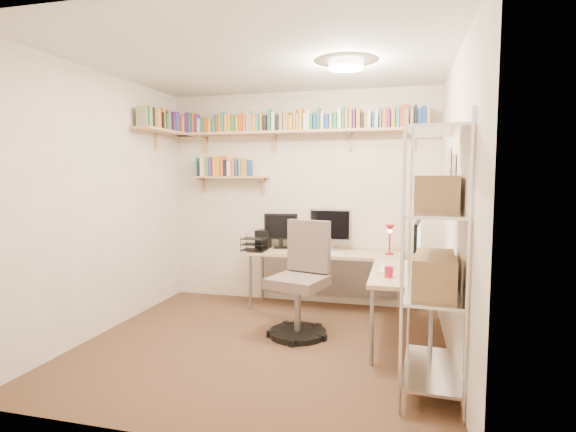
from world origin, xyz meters
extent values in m
plane|color=#47321E|center=(0.00, 0.00, 0.00)|extent=(3.20, 3.20, 0.00)
cube|color=beige|center=(0.00, 1.50, 1.25)|extent=(3.20, 0.04, 2.50)
cube|color=beige|center=(-1.60, 0.00, 1.25)|extent=(0.04, 3.00, 2.50)
cube|color=beige|center=(1.60, 0.00, 1.25)|extent=(0.04, 3.00, 2.50)
cube|color=beige|center=(0.00, -1.50, 1.25)|extent=(3.20, 0.04, 2.50)
cube|color=silver|center=(0.00, 0.00, 2.50)|extent=(3.20, 3.00, 0.04)
cube|color=white|center=(1.59, 0.55, 1.55)|extent=(0.01, 0.30, 0.42)
cube|color=silver|center=(1.59, 0.15, 1.50)|extent=(0.01, 0.28, 0.38)
cylinder|color=#FFEAC6|center=(0.70, 0.20, 2.46)|extent=(0.30, 0.30, 0.06)
cube|color=tan|center=(0.00, 1.38, 2.02)|extent=(3.05, 0.25, 0.03)
cube|color=tan|center=(-1.48, 0.95, 2.02)|extent=(0.25, 1.00, 0.03)
cube|color=tan|center=(-0.85, 1.40, 1.50)|extent=(0.95, 0.20, 0.02)
cube|color=tan|center=(-1.20, 1.44, 1.95)|extent=(0.03, 0.20, 0.20)
cube|color=tan|center=(-0.30, 1.44, 1.95)|extent=(0.03, 0.20, 0.20)
cube|color=tan|center=(0.60, 1.44, 1.95)|extent=(0.03, 0.20, 0.20)
cube|color=tan|center=(1.30, 1.44, 1.95)|extent=(0.03, 0.20, 0.20)
cube|color=orange|center=(-1.47, 1.38, 2.12)|extent=(0.02, 0.14, 0.18)
cube|color=#1D4599|center=(-1.42, 1.38, 2.15)|extent=(0.04, 0.13, 0.22)
cube|color=#69217E|center=(-1.37, 1.38, 2.16)|extent=(0.04, 0.13, 0.25)
cube|color=teal|center=(-1.33, 1.38, 2.16)|extent=(0.02, 0.14, 0.24)
cube|color=orange|center=(-1.29, 1.38, 2.16)|extent=(0.03, 0.12, 0.24)
cube|color=#69217E|center=(-1.26, 1.38, 2.15)|extent=(0.03, 0.11, 0.22)
cube|color=silver|center=(-1.21, 1.38, 2.12)|extent=(0.04, 0.13, 0.17)
cube|color=#297B47|center=(-1.17, 1.38, 2.13)|extent=(0.04, 0.15, 0.19)
cube|color=#B84718|center=(-1.12, 1.38, 2.12)|extent=(0.04, 0.13, 0.18)
cube|color=gold|center=(-1.07, 1.38, 2.12)|extent=(0.04, 0.13, 0.17)
cube|color=teal|center=(-1.02, 1.38, 2.14)|extent=(0.03, 0.13, 0.21)
cube|color=#B84718|center=(-0.98, 1.38, 2.14)|extent=(0.03, 0.13, 0.21)
cube|color=gold|center=(-0.94, 1.38, 2.13)|extent=(0.03, 0.14, 0.19)
cube|color=teal|center=(-0.91, 1.38, 2.15)|extent=(0.03, 0.13, 0.23)
cube|color=gold|center=(-0.86, 1.38, 2.14)|extent=(0.04, 0.14, 0.21)
cube|color=gold|center=(-0.82, 1.38, 2.14)|extent=(0.03, 0.14, 0.21)
cube|color=#297B47|center=(-0.77, 1.38, 2.13)|extent=(0.04, 0.11, 0.19)
cube|color=gold|center=(-0.72, 1.38, 2.12)|extent=(0.04, 0.12, 0.18)
cube|color=#B84718|center=(-0.68, 1.38, 2.14)|extent=(0.04, 0.13, 0.21)
cube|color=orange|center=(-0.63, 1.38, 2.14)|extent=(0.03, 0.12, 0.21)
cube|color=gray|center=(-0.59, 1.38, 2.16)|extent=(0.04, 0.12, 0.25)
cube|color=gray|center=(-0.55, 1.38, 2.13)|extent=(0.02, 0.14, 0.20)
cube|color=gold|center=(-0.51, 1.38, 2.13)|extent=(0.04, 0.12, 0.19)
cube|color=teal|center=(-0.47, 1.38, 2.13)|extent=(0.04, 0.12, 0.20)
cube|color=gold|center=(-0.43, 1.38, 2.13)|extent=(0.03, 0.12, 0.19)
cube|color=black|center=(-0.38, 1.38, 2.12)|extent=(0.04, 0.14, 0.18)
cube|color=#297B47|center=(-0.33, 1.38, 2.16)|extent=(0.03, 0.13, 0.25)
cube|color=silver|center=(-0.28, 1.38, 2.14)|extent=(0.04, 0.15, 0.22)
cube|color=black|center=(-0.23, 1.38, 2.13)|extent=(0.03, 0.12, 0.18)
cube|color=gray|center=(-0.19, 1.38, 2.15)|extent=(0.03, 0.12, 0.24)
cube|color=gray|center=(-0.15, 1.38, 2.14)|extent=(0.03, 0.12, 0.22)
cube|color=gold|center=(-0.11, 1.38, 2.14)|extent=(0.02, 0.13, 0.21)
cube|color=gold|center=(-0.07, 1.38, 2.12)|extent=(0.04, 0.14, 0.18)
cube|color=gold|center=(-0.02, 1.38, 2.16)|extent=(0.03, 0.13, 0.24)
cube|color=gray|center=(0.01, 1.38, 2.13)|extent=(0.03, 0.14, 0.19)
cube|color=gold|center=(0.05, 1.38, 2.16)|extent=(0.03, 0.14, 0.25)
cube|color=silver|center=(0.10, 1.38, 2.13)|extent=(0.04, 0.12, 0.19)
cube|color=silver|center=(0.13, 1.38, 2.15)|extent=(0.03, 0.12, 0.23)
cube|color=#297B47|center=(0.17, 1.38, 2.13)|extent=(0.02, 0.12, 0.19)
cube|color=#1D4599|center=(0.21, 1.38, 2.12)|extent=(0.04, 0.12, 0.17)
cube|color=#297B47|center=(0.25, 1.38, 2.16)|extent=(0.03, 0.12, 0.24)
cube|color=silver|center=(0.30, 1.38, 2.14)|extent=(0.03, 0.14, 0.21)
cube|color=#1D4599|center=(0.35, 1.38, 2.12)|extent=(0.04, 0.13, 0.17)
cube|color=gray|center=(0.39, 1.38, 2.13)|extent=(0.03, 0.15, 0.19)
cube|color=#297B47|center=(0.44, 1.38, 2.13)|extent=(0.04, 0.12, 0.19)
cube|color=silver|center=(0.49, 1.38, 2.15)|extent=(0.04, 0.14, 0.22)
cube|color=#297B47|center=(0.53, 1.38, 2.16)|extent=(0.03, 0.13, 0.25)
cube|color=gold|center=(0.57, 1.38, 2.16)|extent=(0.03, 0.12, 0.25)
cube|color=gray|center=(0.61, 1.38, 2.14)|extent=(0.03, 0.11, 0.22)
cube|color=#69217E|center=(0.65, 1.38, 2.15)|extent=(0.03, 0.12, 0.23)
cube|color=gold|center=(0.70, 1.38, 2.15)|extent=(0.04, 0.14, 0.23)
cube|color=black|center=(0.74, 1.38, 2.12)|extent=(0.03, 0.15, 0.18)
cube|color=gold|center=(0.78, 1.38, 2.13)|extent=(0.03, 0.14, 0.18)
cube|color=silver|center=(0.82, 1.38, 2.14)|extent=(0.04, 0.13, 0.20)
cube|color=#1D4599|center=(0.86, 1.38, 2.13)|extent=(0.03, 0.12, 0.18)
cube|color=silver|center=(0.90, 1.38, 2.13)|extent=(0.03, 0.14, 0.19)
cube|color=teal|center=(0.94, 1.38, 2.14)|extent=(0.02, 0.15, 0.22)
cube|color=orange|center=(0.98, 1.38, 2.15)|extent=(0.04, 0.11, 0.23)
cube|color=#69217E|center=(1.02, 1.38, 2.14)|extent=(0.03, 0.14, 0.21)
cube|color=gold|center=(1.07, 1.38, 2.15)|extent=(0.04, 0.12, 0.23)
cube|color=teal|center=(1.12, 1.38, 2.15)|extent=(0.04, 0.14, 0.23)
cube|color=#B84718|center=(1.17, 1.38, 2.16)|extent=(0.04, 0.13, 0.25)
cube|color=#B84718|center=(1.22, 1.38, 2.16)|extent=(0.04, 0.11, 0.25)
cube|color=gray|center=(1.27, 1.38, 2.14)|extent=(0.03, 0.13, 0.20)
cube|color=black|center=(1.31, 1.38, 2.15)|extent=(0.02, 0.15, 0.24)
cube|color=#1D4599|center=(1.35, 1.38, 2.14)|extent=(0.04, 0.11, 0.20)
cube|color=#1D4599|center=(1.40, 1.38, 2.15)|extent=(0.04, 0.11, 0.23)
cube|color=gray|center=(1.44, 1.38, 2.14)|extent=(0.04, 0.14, 0.20)
cube|color=gray|center=(-1.48, 0.51, 2.14)|extent=(0.12, 0.02, 0.21)
cube|color=#297B47|center=(-1.48, 0.56, 2.14)|extent=(0.14, 0.04, 0.21)
cube|color=gold|center=(-1.48, 0.60, 2.15)|extent=(0.13, 0.04, 0.22)
cube|color=black|center=(-1.48, 0.65, 2.14)|extent=(0.12, 0.04, 0.21)
cube|color=gray|center=(-1.48, 0.70, 2.15)|extent=(0.12, 0.02, 0.22)
cube|color=gold|center=(-1.48, 0.74, 2.15)|extent=(0.13, 0.04, 0.22)
cube|color=orange|center=(-1.48, 0.79, 2.14)|extent=(0.11, 0.04, 0.20)
cube|color=black|center=(-1.48, 0.84, 2.13)|extent=(0.15, 0.03, 0.19)
cube|color=gold|center=(-1.48, 0.88, 2.16)|extent=(0.11, 0.04, 0.24)
cube|color=#297B47|center=(-1.48, 0.93, 2.13)|extent=(0.15, 0.03, 0.19)
cube|color=#69217E|center=(-1.48, 0.97, 2.14)|extent=(0.12, 0.03, 0.21)
cube|color=gray|center=(-1.48, 1.00, 2.16)|extent=(0.12, 0.03, 0.25)
cube|color=black|center=(-1.48, 1.04, 2.14)|extent=(0.12, 0.04, 0.21)
cube|color=#69217E|center=(-1.48, 1.08, 2.15)|extent=(0.14, 0.03, 0.23)
cube|color=#1D4599|center=(-1.48, 1.13, 2.15)|extent=(0.15, 0.04, 0.22)
cube|color=#297B47|center=(-1.48, 1.16, 2.15)|extent=(0.14, 0.03, 0.22)
cube|color=#69217E|center=(-1.48, 1.20, 2.15)|extent=(0.13, 0.04, 0.24)
cube|color=#B84718|center=(-1.48, 1.25, 2.14)|extent=(0.14, 0.03, 0.20)
cube|color=gray|center=(-1.48, 1.28, 2.13)|extent=(0.12, 0.02, 0.19)
cube|color=silver|center=(-1.48, 1.32, 2.14)|extent=(0.15, 0.04, 0.21)
cube|color=gold|center=(-1.48, 1.37, 2.14)|extent=(0.14, 0.03, 0.21)
cube|color=teal|center=(-1.27, 1.40, 1.63)|extent=(0.02, 0.14, 0.23)
cube|color=black|center=(-1.24, 1.40, 1.60)|extent=(0.03, 0.13, 0.17)
cube|color=silver|center=(-1.19, 1.40, 1.63)|extent=(0.04, 0.14, 0.23)
cube|color=gold|center=(-1.15, 1.40, 1.63)|extent=(0.02, 0.12, 0.23)
cube|color=teal|center=(-1.12, 1.40, 1.62)|extent=(0.03, 0.13, 0.22)
cube|color=#69217E|center=(-1.08, 1.40, 1.63)|extent=(0.03, 0.12, 0.23)
cube|color=gold|center=(-1.03, 1.40, 1.63)|extent=(0.04, 0.14, 0.24)
cube|color=gold|center=(-0.98, 1.40, 1.62)|extent=(0.04, 0.14, 0.22)
cube|color=orange|center=(-0.93, 1.40, 1.63)|extent=(0.03, 0.14, 0.24)
cube|color=black|center=(-0.89, 1.40, 1.61)|extent=(0.04, 0.14, 0.20)
cube|color=silver|center=(-0.84, 1.40, 1.61)|extent=(0.04, 0.15, 0.19)
cube|color=orange|center=(-0.79, 1.40, 1.63)|extent=(0.03, 0.13, 0.23)
cube|color=#1D4599|center=(-0.74, 1.40, 1.61)|extent=(0.03, 0.15, 0.20)
cube|color=gray|center=(-0.70, 1.40, 1.61)|extent=(0.02, 0.13, 0.20)
cube|color=gold|center=(-0.67, 1.40, 1.62)|extent=(0.03, 0.12, 0.22)
cube|color=gold|center=(-0.63, 1.40, 1.61)|extent=(0.03, 0.12, 0.20)
cube|color=#1D4599|center=(-0.60, 1.40, 1.61)|extent=(0.03, 0.12, 0.19)
cube|color=beige|center=(0.35, 1.22, 0.65)|extent=(1.70, 0.54, 0.04)
cube|color=beige|center=(1.20, 0.35, 0.65)|extent=(0.54, 1.16, 0.04)
cylinder|color=gray|center=(-0.46, 1.00, 0.31)|extent=(0.04, 0.04, 0.63)
cylinder|color=gray|center=(-0.46, 1.44, 0.31)|extent=(0.04, 0.04, 0.63)
cylinder|color=gray|center=(1.43, 1.44, 0.31)|extent=(0.04, 0.04, 0.63)
cylinder|color=gray|center=(0.98, -0.19, 0.31)|extent=(0.04, 0.04, 0.63)
cylinder|color=gray|center=(1.43, -0.19, 0.31)|extent=(0.04, 0.04, 0.63)
cube|color=gray|center=(0.35, 1.45, 0.36)|extent=(1.61, 0.02, 0.49)
cube|color=silver|center=(0.39, 1.33, 0.96)|extent=(0.49, 0.03, 0.38)
cube|color=black|center=(0.39, 1.31, 0.96)|extent=(0.44, 0.00, 0.32)
cube|color=black|center=(-0.19, 1.33, 0.92)|extent=(0.39, 0.03, 0.30)
cube|color=black|center=(1.33, 0.40, 0.94)|extent=(0.03, 0.52, 0.34)
cube|color=silver|center=(1.31, 0.40, 0.94)|extent=(0.00, 0.47, 0.29)
cube|color=white|center=(0.39, 1.06, 0.67)|extent=(0.38, 0.12, 0.01)
cube|color=white|center=(1.07, 0.40, 0.67)|extent=(0.12, 0.36, 0.01)
cylinder|color=red|center=(1.07, 1.22, 0.67)|extent=(0.09, 0.09, 0.02)
cylinder|color=red|center=(1.07, 1.22, 0.81)|extent=(0.02, 0.02, 0.25)
cone|color=red|center=(1.07, 1.22, 0.95)|extent=(0.11, 0.11, 0.08)
sphere|color=#FFBF72|center=(1.07, 1.22, 0.92)|extent=(0.05, 0.05, 0.05)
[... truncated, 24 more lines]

